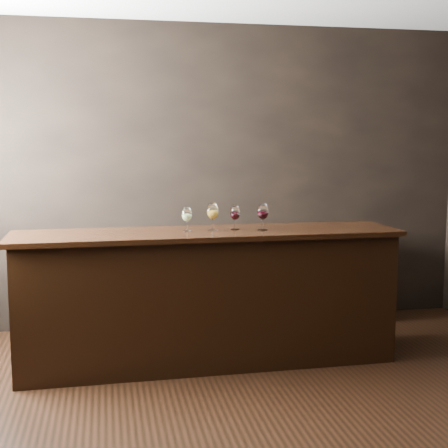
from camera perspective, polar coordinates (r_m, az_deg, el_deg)
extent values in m
plane|color=black|center=(4.03, 3.72, -17.65)|extent=(5.00, 5.00, 0.00)
cube|color=black|center=(5.87, -1.71, 4.41)|extent=(5.00, 0.02, 2.80)
cube|color=black|center=(4.87, -1.50, -6.92)|extent=(2.87, 0.67, 1.00)
cube|color=black|center=(4.77, -1.52, -0.86)|extent=(2.97, 0.73, 0.04)
cube|color=black|center=(5.81, 0.41, -5.23)|extent=(2.41, 0.40, 0.87)
cylinder|color=white|center=(4.76, -3.40, -0.64)|extent=(0.07, 0.07, 0.00)
cylinder|color=white|center=(4.75, -3.41, -0.20)|extent=(0.01, 0.01, 0.07)
ellipsoid|color=white|center=(4.74, -3.41, 0.88)|extent=(0.08, 0.08, 0.11)
cylinder|color=white|center=(4.74, -3.42, 1.48)|extent=(0.06, 0.06, 0.01)
ellipsoid|color=#BBCC75|center=(4.74, -3.41, 0.66)|extent=(0.06, 0.06, 0.05)
cylinder|color=white|center=(4.81, -1.05, -0.53)|extent=(0.08, 0.08, 0.00)
cylinder|color=white|center=(4.81, -1.05, -0.03)|extent=(0.01, 0.01, 0.08)
ellipsoid|color=white|center=(4.79, -1.05, 1.19)|extent=(0.09, 0.09, 0.13)
cylinder|color=white|center=(4.79, -1.05, 1.86)|extent=(0.07, 0.07, 0.01)
ellipsoid|color=#C28D24|center=(4.80, -1.05, 0.94)|extent=(0.07, 0.07, 0.06)
cylinder|color=white|center=(4.85, 1.00, -0.48)|extent=(0.07, 0.07, 0.00)
cylinder|color=white|center=(4.84, 1.00, -0.03)|extent=(0.01, 0.01, 0.07)
ellipsoid|color=white|center=(4.83, 1.00, 1.06)|extent=(0.08, 0.08, 0.11)
cylinder|color=white|center=(4.82, 1.01, 1.66)|extent=(0.06, 0.06, 0.01)
ellipsoid|color=black|center=(4.83, 1.00, 0.84)|extent=(0.06, 0.06, 0.05)
cylinder|color=white|center=(4.82, 3.56, -0.53)|extent=(0.07, 0.07, 0.00)
cylinder|color=white|center=(4.82, 3.57, -0.04)|extent=(0.01, 0.01, 0.08)
ellipsoid|color=white|center=(4.81, 3.58, 1.15)|extent=(0.09, 0.09, 0.12)
cylinder|color=white|center=(4.80, 3.58, 1.81)|extent=(0.06, 0.06, 0.01)
ellipsoid|color=black|center=(4.81, 3.57, 0.91)|extent=(0.07, 0.07, 0.06)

